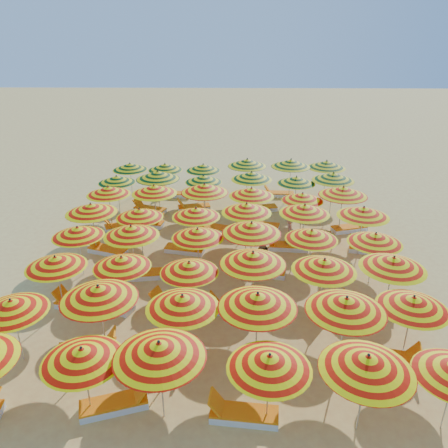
{
  "coord_description": "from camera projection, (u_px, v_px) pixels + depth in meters",
  "views": [
    {
      "loc": [
        0.35,
        -15.88,
        8.91
      ],
      "look_at": [
        0.0,
        0.5,
        1.6
      ],
      "focal_mm": 35.0,
      "sensor_mm": 36.0,
      "label": 1
    }
  ],
  "objects": [
    {
      "name": "umbrella_12",
      "position": [
        56.0,
        262.0,
        14.43
      ],
      "size": [
        2.64,
        2.64,
        2.14
      ],
      "color": "silver",
      "rests_on": "ground"
    },
    {
      "name": "umbrella_39",
      "position": [
        252.0,
        176.0,
        22.59
      ],
      "size": [
        2.35,
        2.35,
        2.26
      ],
      "color": "silver",
      "rests_on": "ground"
    },
    {
      "name": "lounger_1",
      "position": [
        116.0,
        404.0,
        11.17
      ],
      "size": [
        1.83,
        1.09,
        0.69
      ],
      "rotation": [
        0.0,
        0.0,
        0.31
      ],
      "color": "white",
      "rests_on": "ground"
    },
    {
      "name": "lounger_23",
      "position": [
        149.0,
        209.0,
        23.27
      ],
      "size": [
        1.83,
        1.11,
        0.69
      ],
      "rotation": [
        0.0,
        0.0,
        2.81
      ],
      "color": "white",
      "rests_on": "ground"
    },
    {
      "name": "lounger_19",
      "position": [
        147.0,
        223.0,
        21.57
      ],
      "size": [
        1.81,
        0.88,
        0.69
      ],
      "rotation": [
        0.0,
        0.0,
        -0.18
      ],
      "color": "white",
      "rests_on": "ground"
    },
    {
      "name": "lounger_22",
      "position": [
        350.0,
        228.0,
        21.07
      ],
      "size": [
        1.83,
        1.05,
        0.69
      ],
      "rotation": [
        0.0,
        0.0,
        0.29
      ],
      "color": "white",
      "rests_on": "ground"
    },
    {
      "name": "beachgoer_b",
      "position": [
        262.0,
        257.0,
        17.03
      ],
      "size": [
        0.86,
        0.94,
        1.56
      ],
      "primitive_type": "imported",
      "rotation": [
        0.0,
        0.0,
        5.16
      ],
      "color": "tan",
      "rests_on": "ground"
    },
    {
      "name": "umbrella_22",
      "position": [
        312.0,
        235.0,
        16.38
      ],
      "size": [
        2.31,
        2.31,
        2.12
      ],
      "color": "silver",
      "rests_on": "ground"
    },
    {
      "name": "lounger_5",
      "position": [
        389.0,
        358.0,
        12.74
      ],
      "size": [
        1.82,
        0.95,
        0.69
      ],
      "rotation": [
        0.0,
        0.0,
        -0.22
      ],
      "color": "white",
      "rests_on": "ground"
    },
    {
      "name": "lounger_16",
      "position": [
        287.0,
        246.0,
        19.29
      ],
      "size": [
        1.78,
        0.73,
        0.69
      ],
      "rotation": [
        0.0,
        0.0,
        3.05
      ],
      "color": "white",
      "rests_on": "ground"
    },
    {
      "name": "umbrella_45",
      "position": [
        247.0,
        163.0,
        24.57
      ],
      "size": [
        2.48,
        2.48,
        2.34
      ],
      "color": "silver",
      "rests_on": "ground"
    },
    {
      "name": "beachgoer_a",
      "position": [
        289.0,
        233.0,
        19.19
      ],
      "size": [
        0.43,
        0.57,
        1.44
      ],
      "primitive_type": "imported",
      "rotation": [
        0.0,
        0.0,
        1.4
      ],
      "color": "tan",
      "rests_on": "ground"
    },
    {
      "name": "lounger_10",
      "position": [
        334.0,
        311.0,
        14.87
      ],
      "size": [
        1.83,
        1.14,
        0.69
      ],
      "rotation": [
        0.0,
        0.0,
        3.49
      ],
      "color": "white",
      "rests_on": "ground"
    },
    {
      "name": "umbrella_33",
      "position": [
        252.0,
        192.0,
        20.37
      ],
      "size": [
        2.2,
        2.2,
        2.25
      ],
      "color": "silver",
      "rests_on": "ground"
    },
    {
      "name": "lounger_13",
      "position": [
        263.0,
        271.0,
        17.32
      ],
      "size": [
        1.82,
        0.96,
        0.69
      ],
      "rotation": [
        0.0,
        0.0,
        2.91
      ],
      "color": "white",
      "rests_on": "ground"
    },
    {
      "name": "lounger_27",
      "position": [
        278.0,
        194.0,
        25.46
      ],
      "size": [
        1.75,
        0.64,
        0.69
      ],
      "rotation": [
        0.0,
        0.0,
        3.11
      ],
      "color": "white",
      "rests_on": "ground"
    },
    {
      "name": "lounger_15",
      "position": [
        186.0,
        249.0,
        19.03
      ],
      "size": [
        1.81,
        0.92,
        0.69
      ],
      "rotation": [
        0.0,
        0.0,
        -0.21
      ],
      "color": "white",
      "rests_on": "ground"
    },
    {
      "name": "umbrella_18",
      "position": [
        78.0,
        232.0,
        16.66
      ],
      "size": [
        2.44,
        2.44,
        2.11
      ],
      "color": "silver",
      "rests_on": "ground"
    },
    {
      "name": "umbrella_36",
      "position": [
        117.0,
        179.0,
        22.66
      ],
      "size": [
        2.29,
        2.29,
        2.05
      ],
      "color": "silver",
      "rests_on": "ground"
    },
    {
      "name": "umbrella_41",
      "position": [
        333.0,
        177.0,
        22.33
      ],
      "size": [
        2.6,
        2.6,
        2.3
      ],
      "color": "silver",
      "rests_on": "ground"
    },
    {
      "name": "umbrella_43",
      "position": [
        165.0,
        167.0,
        24.67
      ],
      "size": [
        2.25,
        2.25,
        2.06
      ],
      "color": "silver",
      "rests_on": "ground"
    },
    {
      "name": "umbrella_21",
      "position": [
        252.0,
        228.0,
        16.37
      ],
      "size": [
        2.94,
        2.94,
        2.39
      ],
      "color": "silver",
      "rests_on": "ground"
    },
    {
      "name": "lounger_4",
      "position": [
        168.0,
        351.0,
        12.99
      ],
      "size": [
        1.82,
        1.0,
        0.69
      ],
      "rotation": [
        0.0,
        0.0,
        -0.26
      ],
      "color": "white",
      "rests_on": "ground"
    },
    {
      "name": "lounger_7",
      "position": [
        109.0,
        304.0,
        15.24
      ],
      "size": [
        1.82,
        1.23,
        0.69
      ],
      "rotation": [
        0.0,
        0.0,
        2.73
      ],
      "color": "white",
      "rests_on": "ground"
    },
    {
      "name": "umbrella_2",
      "position": [
        159.0,
        350.0,
        10.16
      ],
      "size": [
        2.67,
        2.67,
        2.37
      ],
      "color": "silver",
      "rests_on": "ground"
    },
    {
      "name": "umbrella_26",
      "position": [
        196.0,
        212.0,
        18.28
      ],
      "size": [
        2.3,
        2.3,
        2.17
      ],
      "color": "silver",
      "rests_on": "ground"
    },
    {
      "name": "umbrella_35",
      "position": [
        343.0,
        191.0,
        20.09
      ],
      "size": [
        2.65,
        2.65,
        2.39
      ],
      "color": "silver",
      "rests_on": "ground"
    },
    {
      "name": "lounger_17",
      "position": [
        368.0,
        249.0,
        19.04
      ],
      "size": [
        1.82,
        0.99,
        0.69
      ],
      "rotation": [
        0.0,
        0.0,
        2.89
      ],
      "color": "white",
      "rests_on": "ground"
    },
    {
      "name": "umbrella_20",
      "position": [
        198.0,
        233.0,
        16.49
      ],
      "size": [
        2.42,
        2.42,
        2.13
      ],
      "color": "silver",
      "rests_on": "ground"
    },
    {
      "name": "umbrella_14",
      "position": [
        189.0,
        267.0,
        14.24
      ],
      "size": [
        2.45,
        2.45,
        2.06
      ],
      "color": "silver",
      "rests_on": "ground"
    },
    {
      "name": "lounger_2",
      "position": [
        242.0,
        414.0,
        10.87
      ],
      "size": [
        1.78,
        0.75,
        0.69
      ],
      "rotation": [
        0.0,
        0.0,
        3.04
      ],
      "color": "white",
      "rests_on": "ground"
    },
    {
      "name": "lounger_24",
      "position": [
        193.0,
        207.0,
        23.52
      ],
      "size": [
        1.82,
        0.95,
        0.69
      ],
      "rotation": [
        0.0,
        0.0,
        3.37
      ],
      "color": "white",
      "rests_on": "ground"
    },
    {
      "name": "ground",
      "position": [
        224.0,
        264.0,
        18.14
      ],
      "size": [
        120.0,
        120.0,
        0.0
      ],
      "primitive_type": "plane",
      "color": "#E2C364",
      "rests_on": "ground"
    },
    {
      "name": "umbrella_3",
      "position": [
        269.0,
        362.0,
        10.09
      ],
      "size": [
        2.54,
        2.54,
        2.14
      ],
      "color": "silver",
      "rests_on": "ground"
    },
    {
      "name": "umbrella_16",
      "position": [
        324.0,
        265.0,
        14.07
      ],
      "size": [
        2.2,
        2.2,
        2.23
      ],
      "color": "silver",
      "rests_on": "ground"
    },
    {
      "name": "umbrella_47",
      "position": [
        327.0,
        164.0,
        24.47
      ],
      "size": [
        2.55,
        2.55,
        2.27
      ],
      "color": "silver",
      "rests_on": "ground"
    },
    {
      "name": "umbrella_25",
      "position": [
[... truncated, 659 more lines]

